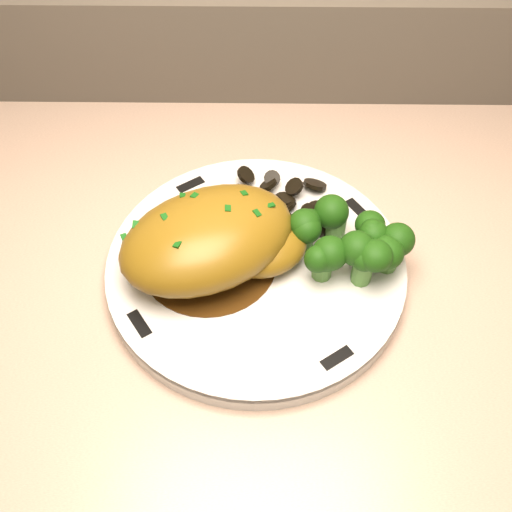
{
  "coord_description": "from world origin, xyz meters",
  "views": [
    {
      "loc": [
        -0.17,
        1.38,
        1.36
      ],
      "look_at": [
        -0.18,
        1.73,
        0.92
      ],
      "focal_mm": 45.0,
      "sensor_mm": 36.0,
      "label": 1
    }
  ],
  "objects_px": {
    "plate": "(256,269)",
    "broccoli_florets": "(348,243)",
    "counter": "(503,502)",
    "chicken_breast": "(214,240)"
  },
  "relations": [
    {
      "from": "plate",
      "to": "broccoli_florets",
      "type": "xyz_separation_m",
      "value": [
        0.08,
        0.01,
        0.03
      ]
    },
    {
      "from": "broccoli_florets",
      "to": "plate",
      "type": "bearing_deg",
      "value": -176.11
    },
    {
      "from": "counter",
      "to": "plate",
      "type": "height_order",
      "value": "counter"
    },
    {
      "from": "broccoli_florets",
      "to": "counter",
      "type": "bearing_deg",
      "value": -14.1
    },
    {
      "from": "counter",
      "to": "chicken_breast",
      "type": "bearing_deg",
      "value": 170.68
    },
    {
      "from": "counter",
      "to": "chicken_breast",
      "type": "xyz_separation_m",
      "value": [
        -0.38,
        0.06,
        0.49
      ]
    },
    {
      "from": "chicken_breast",
      "to": "broccoli_florets",
      "type": "relative_size",
      "value": 1.92
    },
    {
      "from": "chicken_breast",
      "to": "broccoli_florets",
      "type": "bearing_deg",
      "value": -25.88
    },
    {
      "from": "counter",
      "to": "chicken_breast",
      "type": "relative_size",
      "value": 10.87
    },
    {
      "from": "plate",
      "to": "chicken_breast",
      "type": "height_order",
      "value": "chicken_breast"
    }
  ]
}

